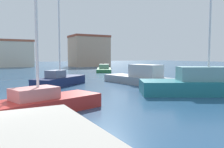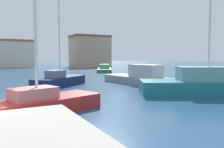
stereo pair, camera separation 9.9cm
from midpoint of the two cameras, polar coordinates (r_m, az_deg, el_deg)
water at (r=31.69m, az=-1.34°, el=-0.07°), size 160.00×160.00×0.00m
sailboat_teal_center_channel at (r=16.41m, az=22.85°, el=-2.41°), size 9.06×6.61×11.74m
motorboat_green_distant_east at (r=37.26m, az=-1.80°, el=1.22°), size 5.18×7.21×1.23m
sailboat_navy_far_left at (r=19.83m, az=-12.87°, el=-1.40°), size 5.41×4.87×9.47m
motorboat_grey_inner_mooring at (r=20.66m, az=7.57°, el=-0.93°), size 3.45×8.30×1.79m
sailboat_red_behind_lamppost at (r=10.57m, az=-18.09°, el=-6.87°), size 6.15×3.59×9.83m
harbor_office at (r=58.42m, az=-25.72°, el=4.70°), size 13.80×6.05×6.34m
warehouse_block at (r=56.45m, az=-5.57°, el=5.76°), size 8.87×6.75×7.56m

